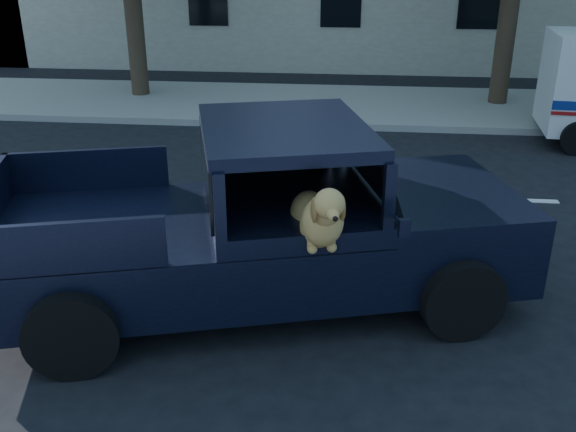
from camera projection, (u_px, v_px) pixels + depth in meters
name	position (u px, v px, depth m)	size (l,w,h in m)	color
ground	(217.00, 295.00, 7.52)	(120.00, 120.00, 0.00)	black
far_sidewalk	(293.00, 104.00, 15.89)	(60.00, 4.00, 0.15)	gray
lane_stripes	(381.00, 195.00, 10.43)	(21.60, 0.14, 0.01)	silver
pickup_truck	(253.00, 244.00, 7.18)	(6.12, 3.71, 2.05)	black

